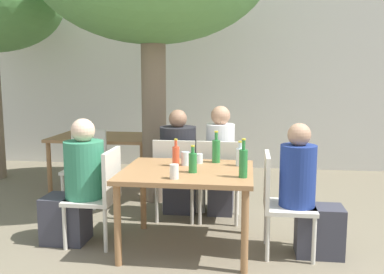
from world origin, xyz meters
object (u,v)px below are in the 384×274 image
patio_chair_0 (101,191)px  patio_chair_2 (176,175)px  person_seated_0 (76,188)px  water_bottle_0 (240,156)px  patio_chair_1 (279,198)px  drinking_glass_2 (185,159)px  person_seated_1 (308,198)px  person_seated_2 (179,167)px  patio_chair_4 (86,162)px  dining_table_back (104,142)px  patio_chair_3 (219,176)px  green_bottle_2 (193,162)px  dining_table_front (188,179)px  green_bottle_1 (243,162)px  person_seated_3 (221,167)px  drinking_glass_1 (174,172)px  soda_bottle_3 (176,156)px  drinking_glass_0 (199,158)px

patio_chair_0 → patio_chair_2: size_ratio=1.00×
person_seated_0 → water_bottle_0: size_ratio=5.07×
patio_chair_1 → drinking_glass_2: size_ratio=7.01×
person_seated_1 → drinking_glass_2: size_ratio=9.14×
person_seated_0 → drinking_glass_2: size_ratio=9.24×
person_seated_1 → water_bottle_0: person_seated_1 is taller
person_seated_2 → patio_chair_4: bearing=-12.2°
dining_table_back → patio_chair_3: (1.65, -1.16, -0.15)m
green_bottle_2 → dining_table_front: bearing=121.8°
person_seated_0 → green_bottle_1: size_ratio=3.62×
dining_table_back → patio_chair_0: size_ratio=1.54×
dining_table_back → person_seated_0: person_seated_0 is taller
person_seated_3 → dining_table_front: bearing=76.4°
patio_chair_0 → person_seated_0: person_seated_0 is taller
green_bottle_1 → drinking_glass_1: size_ratio=2.71×
person_seated_0 → soda_bottle_3: 0.97m
patio_chair_3 → person_seated_3: bearing=-90.0°
person_seated_3 → patio_chair_0: bearing=42.5°
soda_bottle_3 → dining_table_front: bearing=-47.8°
person_seated_0 → drinking_glass_2: person_seated_0 is taller
patio_chair_4 → water_bottle_0: 2.14m
dining_table_back → person_seated_1: person_seated_1 is taller
person_seated_2 → soda_bottle_3: (0.10, -0.81, 0.29)m
patio_chair_4 → patio_chair_1: bearing=-28.4°
person_seated_3 → dining_table_back: bearing=-29.3°
patio_chair_2 → drinking_glass_2: patio_chair_2 is taller
patio_chair_4 → green_bottle_1: (1.92, -1.42, 0.35)m
person_seated_2 → water_bottle_0: (0.69, -0.72, 0.28)m
patio_chair_3 → drinking_glass_1: (-0.29, -1.06, 0.29)m
person_seated_1 → person_seated_3: person_seated_3 is taller
patio_chair_0 → person_seated_2: (0.58, 0.95, 0.04)m
person_seated_1 → soda_bottle_3: size_ratio=4.57×
patio_chair_4 → drinking_glass_1: (1.36, -1.54, 0.29)m
drinking_glass_1 → patio_chair_1: bearing=21.0°
drinking_glass_0 → person_seated_3: bearing=76.0°
drinking_glass_1 → green_bottle_1: bearing=11.8°
patio_chair_3 → person_seated_0: (-1.27, -0.72, 0.03)m
patio_chair_2 → person_seated_1: 1.47m
green_bottle_2 → drinking_glass_0: bearing=88.9°
person_seated_2 → water_bottle_0: 1.03m
soda_bottle_3 → drinking_glass_1: size_ratio=2.13×
patio_chair_0 → drinking_glass_2: 0.84m
dining_table_back → soda_bottle_3: (1.29, -1.74, 0.18)m
patio_chair_2 → person_seated_1: (1.28, -0.72, 0.01)m
patio_chair_3 → patio_chair_4: 1.72m
patio_chair_2 → person_seated_2: (0.00, 0.23, 0.04)m
patio_chair_1 → person_seated_2: (-1.04, 0.95, 0.04)m
patio_chair_0 → patio_chair_4: (-0.61, 1.21, 0.00)m
patio_chair_1 → patio_chair_3: 0.92m
patio_chair_0 → person_seated_3: bearing=132.5°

